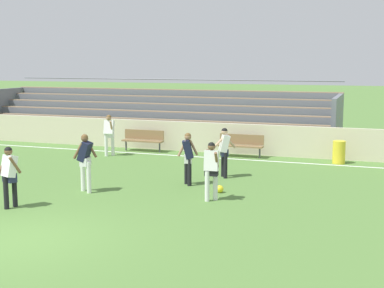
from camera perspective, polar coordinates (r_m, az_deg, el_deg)
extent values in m
plane|color=#517A38|center=(12.42, -17.62, -9.52)|extent=(160.00, 160.00, 0.00)
cube|color=white|center=(21.89, -0.24, -1.30)|extent=(44.00, 0.12, 0.01)
cube|color=beige|center=(22.93, 0.78, 0.74)|extent=(48.00, 0.16, 1.25)
cube|color=#897051|center=(25.54, -6.01, 0.83)|extent=(18.20, 0.36, 0.08)
cube|color=slate|center=(25.39, -6.19, 0.40)|extent=(18.20, 0.04, 0.33)
cube|color=#897051|center=(26.10, -5.39, 1.73)|extent=(18.20, 0.36, 0.08)
cube|color=slate|center=(25.94, -5.57, 1.32)|extent=(18.20, 0.04, 0.33)
cube|color=#897051|center=(26.67, -4.81, 2.59)|extent=(18.20, 0.36, 0.08)
cube|color=slate|center=(26.50, -4.98, 2.19)|extent=(18.20, 0.04, 0.33)
cube|color=#897051|center=(27.24, -4.24, 3.41)|extent=(18.20, 0.36, 0.08)
cube|color=slate|center=(27.08, -4.41, 3.03)|extent=(18.20, 0.04, 0.33)
cube|color=#897051|center=(27.83, -3.70, 4.20)|extent=(18.20, 0.36, 0.08)
cube|color=slate|center=(27.66, -3.86, 3.83)|extent=(18.20, 0.04, 0.33)
cube|color=#897051|center=(28.42, -3.18, 4.96)|extent=(18.20, 0.36, 0.08)
cube|color=slate|center=(28.24, -3.33, 4.60)|extent=(18.20, 0.04, 0.33)
cube|color=#897051|center=(29.01, -2.68, 5.68)|extent=(18.20, 0.36, 0.08)
cube|color=slate|center=(28.84, -2.83, 5.34)|extent=(18.20, 0.04, 0.33)
cube|color=slate|center=(31.93, -19.25, 3.43)|extent=(0.20, 4.36, 2.28)
cube|color=slate|center=(25.08, 15.00, 2.31)|extent=(0.20, 4.36, 2.28)
cylinder|color=slate|center=(29.22, -2.50, 6.79)|extent=(18.20, 0.06, 0.06)
cube|color=olive|center=(21.71, 5.11, -0.22)|extent=(1.80, 0.40, 0.06)
cube|color=olive|center=(21.84, 5.24, 0.50)|extent=(1.80, 0.05, 0.40)
cylinder|color=#47474C|center=(21.94, 3.13, -0.70)|extent=(0.07, 0.07, 0.45)
cylinder|color=#47474C|center=(21.57, 7.11, -0.91)|extent=(0.07, 0.07, 0.45)
cube|color=olive|center=(23.11, -5.21, 0.32)|extent=(1.80, 0.40, 0.06)
cube|color=olive|center=(23.24, -5.03, 0.99)|extent=(1.80, 0.05, 0.40)
cylinder|color=#47474C|center=(23.48, -6.93, -0.13)|extent=(0.07, 0.07, 0.45)
cylinder|color=#47474C|center=(22.84, -3.42, -0.33)|extent=(0.07, 0.07, 0.45)
cylinder|color=yellow|center=(21.03, 15.15, -0.84)|extent=(0.47, 0.47, 0.85)
cylinder|color=white|center=(14.86, 1.60, -4.44)|extent=(0.13, 0.13, 0.84)
cylinder|color=white|center=(15.00, 2.47, -4.32)|extent=(0.13, 0.13, 0.84)
cube|color=black|center=(14.85, 2.05, -2.88)|extent=(0.38, 0.26, 0.24)
cube|color=white|center=(14.79, 2.05, -1.74)|extent=(0.41, 0.33, 0.58)
cylinder|color=brown|center=(14.93, 1.53, -1.50)|extent=(0.11, 0.35, 0.48)
cylinder|color=brown|center=(14.65, 2.58, -1.70)|extent=(0.11, 0.35, 0.48)
sphere|color=brown|center=(14.73, 2.06, -0.27)|extent=(0.21, 0.21, 0.21)
sphere|color=black|center=(14.72, 2.06, -0.19)|extent=(0.20, 0.20, 0.20)
cylinder|color=black|center=(16.94, -0.59, -2.81)|extent=(0.13, 0.13, 0.84)
cylinder|color=black|center=(16.68, -0.27, -2.99)|extent=(0.13, 0.13, 0.84)
cube|color=white|center=(16.73, -0.43, -1.56)|extent=(0.32, 0.41, 0.24)
cube|color=#191E38|center=(16.68, -0.43, -0.55)|extent=(0.45, 0.47, 0.60)
cylinder|color=#A87A5B|center=(16.77, 0.17, -0.37)|extent=(0.31, 0.16, 0.50)
cylinder|color=#A87A5B|center=(16.59, -1.04, -0.47)|extent=(0.31, 0.16, 0.50)
sphere|color=#A87A5B|center=(16.63, -0.43, 0.76)|extent=(0.21, 0.21, 0.21)
sphere|color=brown|center=(16.62, -0.43, 0.83)|extent=(0.20, 0.20, 0.20)
cylinder|color=black|center=(14.89, -18.91, -4.91)|extent=(0.13, 0.13, 0.83)
cylinder|color=black|center=(15.05, -18.10, -4.73)|extent=(0.13, 0.13, 0.83)
cube|color=#232847|center=(14.88, -18.58, -3.34)|extent=(0.41, 0.33, 0.24)
cube|color=white|center=(14.83, -18.63, -2.20)|extent=(0.47, 0.44, 0.59)
cylinder|color=brown|center=(14.95, -19.21, -2.00)|extent=(0.19, 0.35, 0.48)
cylinder|color=brown|center=(14.69, -18.07, -2.12)|extent=(0.19, 0.35, 0.48)
sphere|color=brown|center=(14.76, -18.71, -0.74)|extent=(0.21, 0.21, 0.21)
sphere|color=black|center=(14.76, -18.71, -0.65)|extent=(0.20, 0.20, 0.20)
cylinder|color=white|center=(16.04, -10.77, -3.46)|extent=(0.13, 0.13, 0.92)
cylinder|color=white|center=(16.34, -11.37, -3.26)|extent=(0.13, 0.13, 0.92)
cube|color=white|center=(16.11, -11.12, -1.82)|extent=(0.25, 0.38, 0.24)
cube|color=#191E38|center=(16.06, -11.15, -0.77)|extent=(0.42, 0.41, 0.60)
cylinder|color=brown|center=(15.97, -11.86, -0.70)|extent=(0.33, 0.11, 0.49)
cylinder|color=brown|center=(16.13, -10.46, -0.57)|extent=(0.33, 0.11, 0.49)
sphere|color=brown|center=(16.00, -11.19, 0.59)|extent=(0.21, 0.21, 0.21)
sphere|color=brown|center=(16.00, -11.19, 0.67)|extent=(0.20, 0.20, 0.20)
cylinder|color=white|center=(22.16, -8.99, -0.13)|extent=(0.13, 0.13, 0.88)
cylinder|color=white|center=(22.26, -8.31, -0.08)|extent=(0.13, 0.13, 0.88)
cube|color=white|center=(22.15, -8.67, 0.97)|extent=(0.39, 0.28, 0.24)
cube|color=white|center=(22.11, -8.69, 1.74)|extent=(0.44, 0.43, 0.60)
cylinder|color=#A87A5B|center=(22.28, -8.92, 1.88)|extent=(0.13, 0.29, 0.51)
cylinder|color=#A87A5B|center=(21.93, -8.46, 1.79)|extent=(0.13, 0.29, 0.51)
sphere|color=#A87A5B|center=(22.07, -8.71, 2.73)|extent=(0.21, 0.21, 0.21)
sphere|color=brown|center=(22.07, -8.71, 2.78)|extent=(0.20, 0.20, 0.20)
cylinder|color=black|center=(17.78, 3.53, -2.25)|extent=(0.13, 0.13, 0.85)
cylinder|color=black|center=(18.05, 3.27, -2.08)|extent=(0.13, 0.13, 0.85)
cube|color=#232847|center=(17.85, 3.41, -0.89)|extent=(0.36, 0.42, 0.24)
cube|color=white|center=(17.80, 3.42, 0.07)|extent=(0.48, 0.49, 0.60)
cylinder|color=#D6A884|center=(17.72, 2.82, 0.16)|extent=(0.41, 0.25, 0.43)
cylinder|color=#D6A884|center=(17.87, 4.01, 0.22)|extent=(0.41, 0.25, 0.43)
sphere|color=#D6A884|center=(17.75, 3.43, 1.30)|extent=(0.21, 0.21, 0.21)
sphere|color=black|center=(17.74, 3.43, 1.36)|extent=(0.20, 0.20, 0.20)
sphere|color=yellow|center=(15.90, 2.93, -4.73)|extent=(0.22, 0.22, 0.22)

